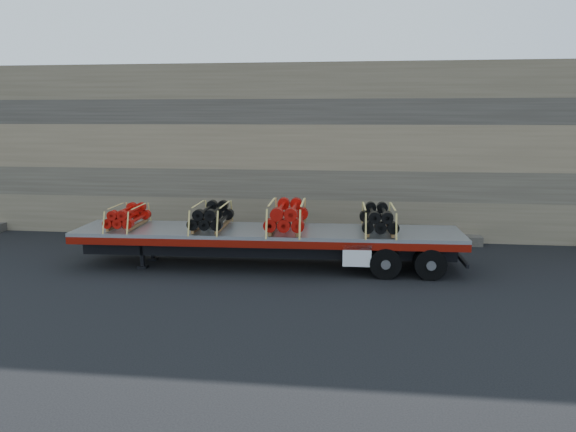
# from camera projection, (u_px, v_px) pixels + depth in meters

# --- Properties ---
(ground) EXTENTS (120.00, 120.00, 0.00)m
(ground) POSITION_uv_depth(u_px,v_px,m) (268.00, 271.00, 18.10)
(ground) COLOR black
(ground) RESTS_ON ground
(rock_wall) EXTENTS (44.00, 3.00, 7.00)m
(rock_wall) POSITION_uv_depth(u_px,v_px,m) (293.00, 150.00, 23.83)
(rock_wall) COLOR #7A6B54
(rock_wall) RESTS_ON ground
(trailer) EXTENTS (12.71, 2.94, 1.26)m
(trailer) POSITION_uv_depth(u_px,v_px,m) (267.00, 248.00, 18.56)
(trailer) COLOR #B4B7BC
(trailer) RESTS_ON ground
(bundle_front) EXTENTS (1.04, 1.96, 0.68)m
(bundle_front) POSITION_uv_depth(u_px,v_px,m) (128.00, 217.00, 18.79)
(bundle_front) COLOR #B81009
(bundle_front) RESTS_ON trailer
(bundle_midfront) EXTENTS (1.19, 2.24, 0.78)m
(bundle_midfront) POSITION_uv_depth(u_px,v_px,m) (212.00, 217.00, 18.54)
(bundle_midfront) COLOR black
(bundle_midfront) RESTS_ON trailer
(bundle_midrear) EXTENTS (1.34, 2.53, 0.88)m
(bundle_midrear) POSITION_uv_depth(u_px,v_px,m) (287.00, 216.00, 18.31)
(bundle_midrear) COLOR #B81009
(bundle_midrear) RESTS_ON trailer
(bundle_rear) EXTENTS (1.20, 2.27, 0.79)m
(bundle_rear) POSITION_uv_depth(u_px,v_px,m) (378.00, 219.00, 18.06)
(bundle_rear) COLOR black
(bundle_rear) RESTS_ON trailer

